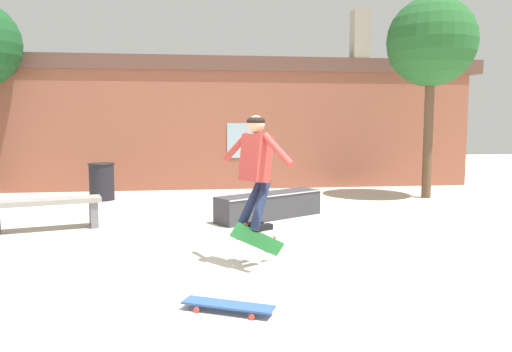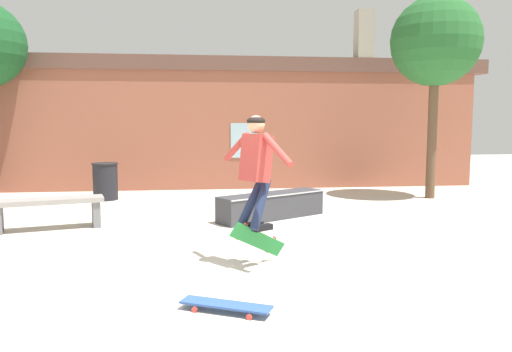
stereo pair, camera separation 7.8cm
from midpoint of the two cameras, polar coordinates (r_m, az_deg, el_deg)
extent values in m
plane|color=beige|center=(5.58, -2.59, -12.15)|extent=(40.00, 40.00, 0.00)
cube|color=#93513D|center=(13.16, -5.14, 5.19)|extent=(14.36, 0.40, 3.06)
cube|color=brown|center=(13.25, -5.21, 12.65)|extent=(15.08, 0.52, 0.38)
cube|color=gray|center=(14.10, 12.41, 15.51)|extent=(0.44, 0.44, 1.27)
cube|color=#99B7C6|center=(13.02, -1.20, 4.09)|extent=(0.70, 0.02, 0.90)
cylinder|color=brown|center=(12.17, 19.64, 4.18)|extent=(0.21, 0.21, 2.81)
sphere|color=#235B28|center=(12.30, 20.02, 14.27)|extent=(2.01, 2.01, 2.01)
cube|color=gray|center=(8.78, -22.42, -2.65)|extent=(1.77, 0.87, 0.08)
cube|color=slate|center=(8.85, -17.56, -4.11)|extent=(0.21, 0.39, 0.44)
cube|color=#38383D|center=(9.11, 2.04, -3.42)|extent=(2.09, 1.52, 0.47)
cube|color=#B7B7BC|center=(8.89, 3.06, -2.22)|extent=(1.85, 1.12, 0.02)
cylinder|color=black|center=(11.76, -16.66, -0.59)|extent=(0.55, 0.55, 0.84)
torus|color=black|center=(11.72, -16.72, 1.35)|extent=(0.59, 0.59, 0.04)
cube|color=#B23833|center=(5.96, 0.37, 2.07)|extent=(0.42, 0.44, 0.58)
sphere|color=tan|center=(5.94, 0.38, 5.93)|extent=(0.29, 0.29, 0.21)
ellipsoid|color=black|center=(5.94, 0.38, 6.28)|extent=(0.30, 0.30, 0.12)
cylinder|color=#1E2847|center=(6.09, -0.14, -3.04)|extent=(0.41, 0.23, 0.63)
cube|color=black|center=(6.16, 0.07, -5.66)|extent=(0.27, 0.22, 0.07)
cylinder|color=#1E2847|center=(5.96, 0.89, -3.24)|extent=(0.33, 0.36, 0.63)
cube|color=black|center=(6.03, 1.11, -5.91)|extent=(0.27, 0.22, 0.07)
cylinder|color=#B23833|center=(6.25, -1.86, 3.34)|extent=(0.33, 0.45, 0.38)
cylinder|color=#B23833|center=(5.67, 2.84, 3.04)|extent=(0.33, 0.45, 0.38)
cube|color=#237F38|center=(6.14, 0.61, -7.31)|extent=(0.74, 0.44, 0.55)
cylinder|color=#DB3D33|center=(6.33, 2.50, -7.03)|extent=(0.07, 0.07, 0.05)
cylinder|color=#DB3D33|center=(6.37, 1.51, -8.61)|extent=(0.07, 0.07, 0.05)
cylinder|color=#DB3D33|center=(5.98, -0.78, -5.52)|extent=(0.07, 0.07, 0.05)
cylinder|color=#DB3D33|center=(6.02, -1.83, -7.19)|extent=(0.07, 0.07, 0.05)
cube|color=#2D519E|center=(4.77, -2.99, -14.45)|extent=(0.87, 0.56, 0.02)
cylinder|color=#DB3D33|center=(4.80, -6.58, -14.94)|extent=(0.06, 0.04, 0.05)
cylinder|color=#DB3D33|center=(4.98, -5.46, -14.12)|extent=(0.06, 0.04, 0.05)
cylinder|color=#DB3D33|center=(4.60, -0.29, -15.84)|extent=(0.06, 0.04, 0.05)
cylinder|color=#DB3D33|center=(4.79, 0.61, -14.92)|extent=(0.06, 0.04, 0.05)
camera|label=1|loc=(0.04, -89.63, 0.04)|focal=35.00mm
camera|label=2|loc=(0.04, 90.37, -0.04)|focal=35.00mm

